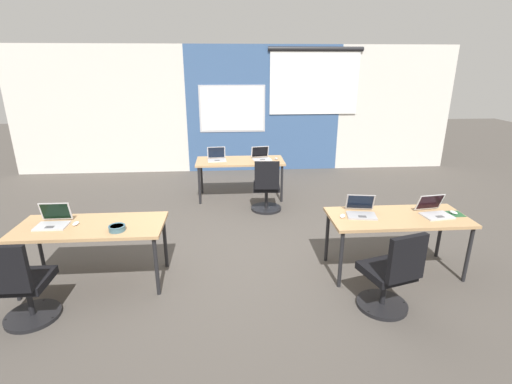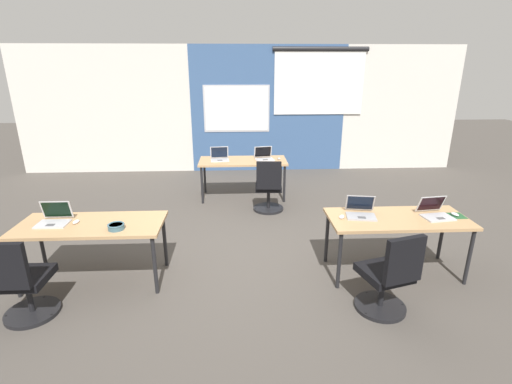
% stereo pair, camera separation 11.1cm
% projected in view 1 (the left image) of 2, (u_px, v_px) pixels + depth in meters
% --- Properties ---
extents(ground_plane, '(24.00, 24.00, 0.00)m').
position_uv_depth(ground_plane, '(246.00, 252.00, 5.07)').
color(ground_plane, '#47423D').
extents(back_wall_assembly, '(10.00, 0.27, 2.80)m').
position_uv_depth(back_wall_assembly, '(238.00, 109.00, 8.57)').
color(back_wall_assembly, silver).
rests_on(back_wall_assembly, ground).
extents(desk_near_left, '(1.60, 0.70, 0.72)m').
position_uv_depth(desk_near_left, '(91.00, 230.00, 4.17)').
color(desk_near_left, tan).
rests_on(desk_near_left, ground).
extents(desk_near_right, '(1.60, 0.70, 0.72)m').
position_uv_depth(desk_near_right, '(397.00, 221.00, 4.41)').
color(desk_near_right, tan).
rests_on(desk_near_right, ground).
extents(desk_far_center, '(1.60, 0.70, 0.72)m').
position_uv_depth(desk_far_center, '(240.00, 163.00, 6.93)').
color(desk_far_center, tan).
rests_on(desk_far_center, ground).
extents(laptop_near_right_inner, '(0.38, 0.37, 0.22)m').
position_uv_depth(laptop_near_right_inner, '(361.00, 211.00, 4.42)').
color(laptop_near_right_inner, '#9E9EA3').
rests_on(laptop_near_right_inner, desk_near_right).
extents(mouse_near_right_inner, '(0.10, 0.11, 0.03)m').
position_uv_depth(mouse_near_right_inner, '(343.00, 216.00, 4.35)').
color(mouse_near_right_inner, silver).
rests_on(mouse_near_right_inner, desk_near_right).
extents(chair_near_right_inner, '(0.54, 0.60, 0.92)m').
position_uv_depth(chair_near_right_inner, '(390.00, 278.00, 3.76)').
color(chair_near_right_inner, black).
rests_on(chair_near_right_inner, ground).
extents(laptop_far_left, '(0.35, 0.30, 0.24)m').
position_uv_depth(laptop_far_left, '(217.00, 157.00, 6.89)').
color(laptop_far_left, '#B7B7BC').
rests_on(laptop_far_left, desk_far_center).
extents(laptop_near_left_end, '(0.33, 0.29, 0.23)m').
position_uv_depth(laptop_near_left_end, '(53.00, 221.00, 4.14)').
color(laptop_near_left_end, '#B7B7BC').
rests_on(laptop_near_left_end, desk_near_left).
extents(mouse_near_left_end, '(0.07, 0.11, 0.03)m').
position_uv_depth(mouse_near_left_end, '(76.00, 223.00, 4.14)').
color(mouse_near_left_end, silver).
rests_on(mouse_near_left_end, desk_near_left).
extents(chair_near_left_end, '(0.52, 0.54, 0.92)m').
position_uv_depth(chair_near_left_end, '(22.00, 289.00, 3.58)').
color(chair_near_left_end, black).
rests_on(chair_near_left_end, ground).
extents(laptop_near_right_end, '(0.37, 0.36, 0.22)m').
position_uv_depth(laptop_near_right_end, '(434.00, 211.00, 4.41)').
color(laptop_near_right_end, '#B7B7BC').
rests_on(laptop_near_right_end, desk_near_right).
extents(mousepad_near_right_end, '(0.22, 0.19, 0.00)m').
position_uv_depth(mousepad_near_right_end, '(453.00, 214.00, 4.45)').
color(mousepad_near_right_end, '#23512D').
rests_on(mousepad_near_right_end, desk_near_right).
extents(mouse_near_right_end, '(0.09, 0.11, 0.03)m').
position_uv_depth(mouse_near_right_end, '(453.00, 212.00, 4.44)').
color(mouse_near_right_end, silver).
rests_on(mouse_near_right_end, mousepad_near_right_end).
extents(laptop_far_right, '(0.37, 0.34, 0.23)m').
position_uv_depth(laptop_far_right, '(261.00, 157.00, 6.95)').
color(laptop_far_right, silver).
rests_on(laptop_far_right, desk_far_center).
extents(mouse_far_right, '(0.06, 0.10, 0.03)m').
position_uv_depth(mouse_far_right, '(276.00, 158.00, 6.96)').
color(mouse_far_right, '#B2B2B7').
rests_on(mouse_far_right, desk_far_center).
extents(chair_far_right, '(0.52, 0.55, 0.92)m').
position_uv_depth(chair_far_right, '(266.00, 190.00, 6.35)').
color(chair_far_right, black).
rests_on(chair_far_right, ground).
extents(snack_bowl, '(0.18, 0.18, 0.06)m').
position_uv_depth(snack_bowl, '(117.00, 228.00, 4.00)').
color(snack_bowl, '#3D6070').
rests_on(snack_bowl, desk_near_left).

